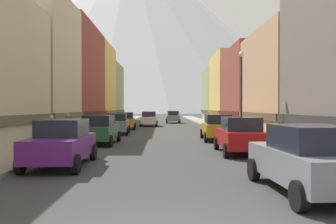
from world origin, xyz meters
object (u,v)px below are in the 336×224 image
object	(u,v)px
pedestrian_0	(52,131)
car_left_2	(117,124)
car_left_3	(125,121)
streetlamp_right	(241,82)
car_right_0	(308,159)
car_right_2	(217,127)
pedestrian_1	(68,127)
car_driving_1	(173,117)
car_driving_0	(149,119)
car_right_1	(240,135)
car_left_1	(100,130)
car_left_0	(62,143)
trash_bin_right	(314,146)

from	to	relation	value
pedestrian_0	car_left_2	bearing A→B (deg)	75.92
car_left_3	streetlamp_right	world-z (taller)	streetlamp_right
car_right_0	car_right_2	bearing A→B (deg)	90.02
car_right_0	pedestrian_1	size ratio (longest dim) A/B	2.60
car_driving_1	pedestrian_1	world-z (taller)	pedestrian_1
pedestrian_0	car_right_0	bearing A→B (deg)	-48.10
car_driving_0	pedestrian_1	world-z (taller)	pedestrian_1
car_right_2	car_driving_0	bearing A→B (deg)	105.64
car_right_1	car_left_1	bearing A→B (deg)	148.68
streetlamp_right	car_driving_1	bearing A→B (deg)	97.44
car_right_0	car_left_0	bearing A→B (deg)	149.42
car_right_2	trash_bin_right	world-z (taller)	car_right_2
car_left_1	car_driving_0	world-z (taller)	same
car_left_1	trash_bin_right	bearing A→B (deg)	-34.91
car_left_0	car_right_2	bearing A→B (deg)	54.71
car_right_1	pedestrian_0	world-z (taller)	pedestrian_0
car_left_1	car_right_1	distance (m)	8.90
car_driving_0	car_right_1	bearing A→B (deg)	-78.45
car_left_2	streetlamp_right	world-z (taller)	streetlamp_right
trash_bin_right	pedestrian_0	size ratio (longest dim) A/B	0.60
car_left_1	car_right_2	world-z (taller)	same
trash_bin_right	pedestrian_0	bearing A→B (deg)	156.18
car_driving_1	trash_bin_right	distance (m)	38.19
car_right_1	trash_bin_right	world-z (taller)	car_right_1
trash_bin_right	pedestrian_1	xyz separation A→B (m)	(-12.60, 9.10, 0.30)
car_right_2	pedestrian_1	xyz separation A→B (m)	(-10.05, -0.49, 0.05)
car_left_0	car_left_3	size ratio (longest dim) A/B	0.99
car_left_2	car_driving_1	size ratio (longest dim) A/B	1.02
pedestrian_0	streetlamp_right	distance (m)	12.53
car_left_2	trash_bin_right	size ratio (longest dim) A/B	4.58
car_left_0	car_left_1	distance (m)	8.23
car_left_1	car_left_2	world-z (taller)	same
car_left_2	car_left_3	xyz separation A→B (m)	(-0.00, 7.02, 0.00)
car_right_0	streetlamp_right	bearing A→B (deg)	84.04
car_left_2	car_left_0	bearing A→B (deg)	-90.01
car_right_0	pedestrian_1	distance (m)	17.84
car_right_2	car_driving_1	size ratio (longest dim) A/B	1.01
car_left_2	pedestrian_0	bearing A→B (deg)	-104.08
car_left_0	car_left_2	size ratio (longest dim) A/B	0.99
car_left_3	pedestrian_1	world-z (taller)	pedestrian_1
car_left_0	streetlamp_right	world-z (taller)	streetlamp_right
car_right_0	pedestrian_0	bearing A→B (deg)	131.90
car_left_0	trash_bin_right	xyz separation A→B (m)	(10.15, 1.15, -0.26)
car_driving_0	car_driving_1	size ratio (longest dim) A/B	1.00
car_left_2	car_driving_1	bearing A→B (deg)	76.54
car_right_0	trash_bin_right	distance (m)	6.20
car_left_3	streetlamp_right	xyz separation A→B (m)	(9.15, -13.20, 3.09)
car_left_2	car_right_1	distance (m)	14.96
car_left_2	car_right_0	bearing A→B (deg)	-70.10
car_driving_0	streetlamp_right	distance (m)	21.12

